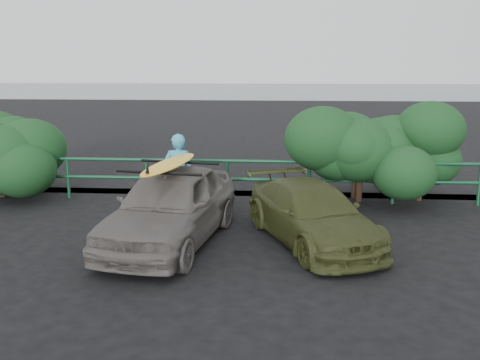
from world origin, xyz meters
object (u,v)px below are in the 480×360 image
object	(u,v)px
guardrail	(187,180)
man	(179,174)
sedan	(171,206)
olive_vehicle	(312,214)
surfboard	(169,164)

from	to	relation	value
guardrail	man	xyz separation A→B (m)	(0.04, -1.23, 0.39)
sedan	olive_vehicle	distance (m)	2.66
sedan	surfboard	world-z (taller)	surfboard
man	surfboard	world-z (taller)	man
surfboard	olive_vehicle	bearing A→B (deg)	14.65
olive_vehicle	guardrail	bearing A→B (deg)	112.13
guardrail	man	size ratio (longest dim) A/B	7.68
sedan	guardrail	bearing A→B (deg)	104.04
guardrail	man	distance (m)	1.29
sedan	surfboard	xyz separation A→B (m)	(-0.00, -0.00, 0.80)
olive_vehicle	man	world-z (taller)	man
sedan	surfboard	distance (m)	0.80
sedan	man	size ratio (longest dim) A/B	2.30
sedan	olive_vehicle	size ratio (longest dim) A/B	1.10
guardrail	surfboard	bearing A→B (deg)	-85.60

